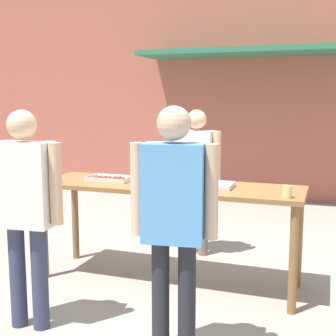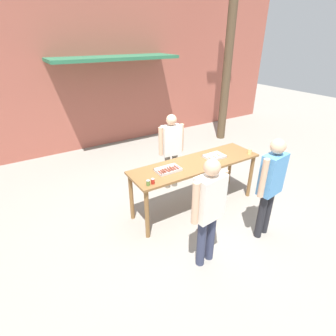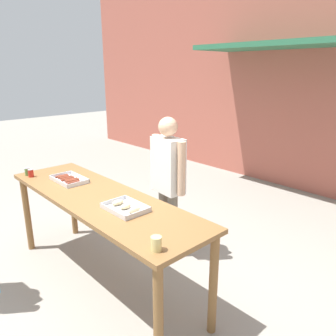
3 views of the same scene
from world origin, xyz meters
name	(u,v)px [view 1 (image 1 of 3)]	position (x,y,z in m)	size (l,w,h in m)	color
ground_plane	(168,281)	(0.00, 0.00, 0.00)	(24.00, 24.00, 0.00)	gray
building_facade_back	(248,64)	(0.00, 3.98, 2.26)	(12.00, 1.11, 4.50)	#A85647
serving_table	(168,197)	(0.00, 0.00, 0.81)	(2.42, 0.70, 0.92)	brown
food_tray_sausages	(110,179)	(-0.58, 0.00, 0.94)	(0.41, 0.25, 0.04)	silver
food_tray_buns	(213,185)	(0.41, 0.00, 0.94)	(0.37, 0.26, 0.05)	silver
condiment_jar_mustard	(50,177)	(-1.08, -0.24, 0.97)	(0.06, 0.06, 0.09)	#567A38
condiment_jar_ketchup	(58,178)	(-1.00, -0.24, 0.97)	(0.06, 0.06, 0.09)	#B22319
beer_cup	(287,192)	(1.07, -0.23, 0.97)	(0.07, 0.07, 0.10)	#DBC67A
person_server_behind_table	(196,169)	(0.02, 0.85, 0.94)	(0.54, 0.25, 1.58)	#756B5B
person_customer_holding_hotdog	(25,201)	(-0.69, -1.16, 0.96)	(0.58, 0.26, 1.62)	#333851
person_customer_with_cup	(174,211)	(0.46, -1.20, 0.99)	(0.56, 0.26, 1.65)	#232328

